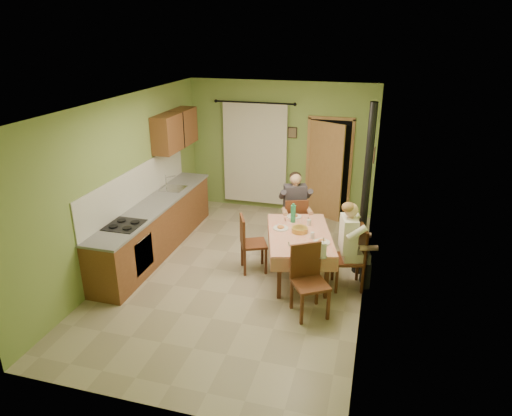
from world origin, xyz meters
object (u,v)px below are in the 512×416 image
(chair_left, at_px, (253,254))
(man_right, at_px, (350,236))
(chair_near, at_px, (309,295))
(man_far, at_px, (295,202))
(stove_flue, at_px, (364,214))
(dining_table, at_px, (299,255))
(chair_right, at_px, (349,270))
(chair_far, at_px, (294,232))

(chair_left, distance_m, man_right, 1.68)
(chair_near, distance_m, chair_left, 1.49)
(chair_near, height_order, chair_left, chair_near)
(man_far, height_order, stove_flue, stove_flue)
(dining_table, bearing_deg, chair_near, -87.12)
(chair_right, bearing_deg, dining_table, 65.58)
(dining_table, distance_m, chair_near, 1.07)
(chair_far, distance_m, chair_right, 1.61)
(man_far, height_order, man_right, same)
(chair_right, bearing_deg, chair_near, 136.59)
(dining_table, distance_m, man_far, 1.21)
(chair_left, bearing_deg, dining_table, 66.93)
(stove_flue, bearing_deg, chair_near, -113.11)
(man_far, bearing_deg, chair_left, -134.68)
(chair_right, relative_size, man_far, 0.73)
(chair_left, bearing_deg, man_far, 131.14)
(chair_far, bearing_deg, man_right, -68.10)
(chair_near, bearing_deg, chair_right, -150.11)
(man_far, bearing_deg, chair_far, -90.00)
(chair_right, bearing_deg, man_right, 90.00)
(chair_right, height_order, man_far, man_far)
(dining_table, bearing_deg, man_right, -25.36)
(chair_near, bearing_deg, chair_left, -73.61)
(chair_right, xyz_separation_m, man_far, (-1.09, 1.20, 0.59))
(chair_far, bearing_deg, stove_flue, -47.40)
(dining_table, bearing_deg, man_far, 89.33)
(chair_far, xyz_separation_m, man_far, (-0.00, 0.01, 0.59))
(chair_left, relative_size, man_right, 0.70)
(man_far, distance_m, stove_flue, 1.40)
(chair_near, relative_size, chair_right, 1.00)
(stove_flue, bearing_deg, dining_table, -156.13)
(chair_right, height_order, man_right, man_right)
(dining_table, relative_size, chair_left, 1.88)
(chair_far, height_order, man_right, man_right)
(chair_right, distance_m, stove_flue, 0.93)
(chair_far, distance_m, man_right, 1.71)
(man_far, bearing_deg, man_right, -68.28)
(chair_left, relative_size, man_far, 0.70)
(man_right, height_order, stove_flue, stove_flue)
(dining_table, distance_m, chair_right, 0.83)
(dining_table, relative_size, man_far, 1.31)
(dining_table, xyz_separation_m, chair_right, (0.81, -0.13, -0.09))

